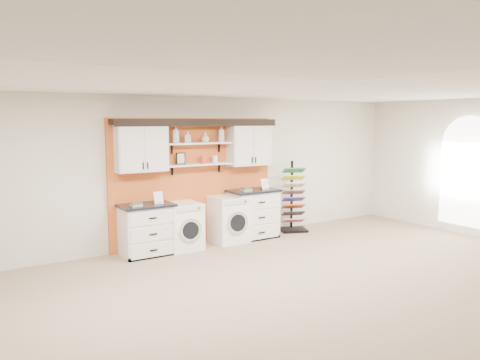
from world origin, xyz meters
TOP-DOWN VIEW (x-y plane):
  - floor at (0.00, 0.00)m, footprint 10.00×10.00m
  - ceiling at (0.00, 0.00)m, footprint 10.00×10.00m
  - wall_back at (0.00, 4.00)m, footprint 10.00×0.00m
  - accent_panel at (0.00, 3.96)m, footprint 3.40×0.07m
  - upper_cabinet_left at (-1.13, 3.79)m, footprint 0.90×0.35m
  - upper_cabinet_right at (1.13, 3.79)m, footprint 0.90×0.35m
  - shelf_lower at (0.00, 3.80)m, footprint 1.32×0.28m
  - shelf_upper at (0.00, 3.80)m, footprint 1.32×0.28m
  - crown_molding at (0.00, 3.81)m, footprint 3.30×0.41m
  - window_arched at (4.94, 1.50)m, footprint 0.06×1.10m
  - picture_frame at (-0.35, 3.85)m, footprint 0.18×0.02m
  - canister_red at (0.10, 3.80)m, footprint 0.11×0.11m
  - canister_cream at (0.35, 3.80)m, footprint 0.10×0.10m
  - base_cabinet_left at (-1.13, 3.64)m, footprint 0.92×0.66m
  - base_cabinet_right at (1.13, 3.64)m, footprint 1.00×0.66m
  - washer at (-0.44, 3.64)m, footprint 0.62×0.71m
  - dryer at (0.55, 3.64)m, footprint 0.64×0.71m
  - sample_rack at (2.19, 3.67)m, footprint 0.68×0.63m
  - soap_bottle_a at (-0.46, 3.80)m, footprint 0.12×0.12m
  - soap_bottle_b at (-0.22, 3.80)m, footprint 0.14×0.14m
  - soap_bottle_c at (0.14, 3.80)m, footprint 0.15×0.15m
  - soap_bottle_d at (0.49, 3.80)m, footprint 0.17×0.17m

SIDE VIEW (x-z plane):
  - floor at x=0.00m, z-range 0.00..0.00m
  - washer at x=-0.44m, z-range 0.00..0.86m
  - dryer at x=0.55m, z-range 0.00..0.90m
  - base_cabinet_left at x=-1.13m, z-range 0.00..0.90m
  - base_cabinet_right at x=1.13m, z-range 0.00..0.98m
  - sample_rack at x=2.19m, z-range -0.26..1.24m
  - accent_panel at x=0.00m, z-range 0.00..2.40m
  - window_arched at x=4.94m, z-range 0.26..2.51m
  - wall_back at x=0.00m, z-range -3.60..6.40m
  - shelf_lower at x=0.00m, z-range 1.52..1.54m
  - canister_cream at x=0.35m, z-range 1.54..1.69m
  - canister_red at x=0.10m, z-range 1.54..1.71m
  - picture_frame at x=-0.35m, z-range 1.54..1.77m
  - upper_cabinet_left at x=-1.13m, z-range 1.46..2.30m
  - upper_cabinet_right at x=1.13m, z-range 1.46..2.30m
  - shelf_upper at x=0.00m, z-range 1.92..1.94m
  - soap_bottle_c at x=0.14m, z-range 1.95..2.13m
  - soap_bottle_b at x=-0.22m, z-range 1.94..2.16m
  - soap_bottle_a at x=-0.46m, z-range 1.94..2.26m
  - soap_bottle_d at x=0.49m, z-range 1.94..2.26m
  - crown_molding at x=0.00m, z-range 2.26..2.39m
  - ceiling at x=0.00m, z-range 2.80..2.80m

